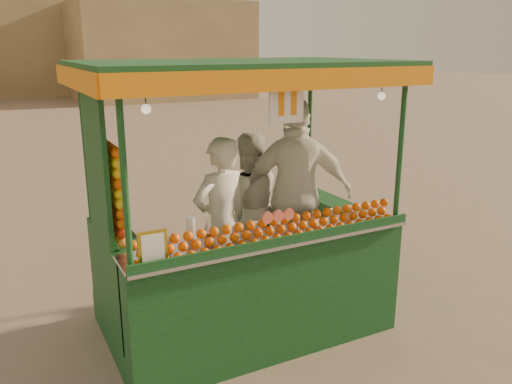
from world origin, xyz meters
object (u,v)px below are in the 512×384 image
vendor_right (297,194)px  vendor_left (221,222)px  juice_cart (240,251)px  vendor_middle (247,207)px

vendor_right → vendor_left: bearing=24.9°
juice_cart → vendor_right: (0.73, 0.16, 0.43)m
juice_cart → vendor_left: juice_cart is taller
vendor_middle → vendor_right: size_ratio=0.81×
vendor_right → vendor_middle: bearing=-23.0°
juice_cart → vendor_right: 0.86m
juice_cart → vendor_left: size_ratio=1.75×
vendor_left → vendor_middle: (0.49, 0.42, -0.03)m
vendor_middle → juice_cart: bearing=65.0°
vendor_left → vendor_middle: 0.65m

